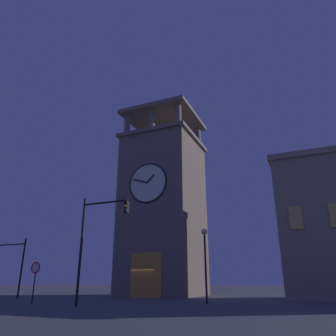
{
  "coord_description": "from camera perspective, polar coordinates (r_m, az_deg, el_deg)",
  "views": [
    {
      "loc": [
        -14.94,
        29.23,
        1.43
      ],
      "look_at": [
        -0.96,
        -2.9,
        13.71
      ],
      "focal_mm": 34.59,
      "sensor_mm": 36.0,
      "label": 1
    }
  ],
  "objects": [
    {
      "name": "ground_plane",
      "position": [
        32.85,
        -3.82,
        -21.78
      ],
      "size": [
        200.0,
        200.0,
        0.0
      ],
      "primitive_type": "plane",
      "color": "#4C4C51"
    },
    {
      "name": "clocktower",
      "position": [
        36.0,
        -0.77,
        -7.29
      ],
      "size": [
        8.1,
        8.47,
        22.93
      ],
      "color": "#75665B",
      "rests_on": "ground_plane"
    },
    {
      "name": "traffic_signal_near",
      "position": [
        21.12,
        -12.75,
        -10.99
      ],
      "size": [
        3.37,
        0.41,
        6.59
      ],
      "color": "black",
      "rests_on": "ground_plane"
    },
    {
      "name": "traffic_signal_mid",
      "position": [
        34.56,
        -25.69,
        -14.1
      ],
      "size": [
        3.84,
        0.41,
        5.21
      ],
      "color": "black",
      "rests_on": "ground_plane"
    },
    {
      "name": "street_lamp",
      "position": [
        23.76,
        6.53,
        -14.17
      ],
      "size": [
        0.44,
        0.44,
        5.02
      ],
      "color": "black",
      "rests_on": "ground_plane"
    },
    {
      "name": "no_horn_sign",
      "position": [
        24.66,
        -22.34,
        -16.4
      ],
      "size": [
        0.78,
        0.14,
        2.69
      ],
      "color": "black",
      "rests_on": "ground_plane"
    }
  ]
}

